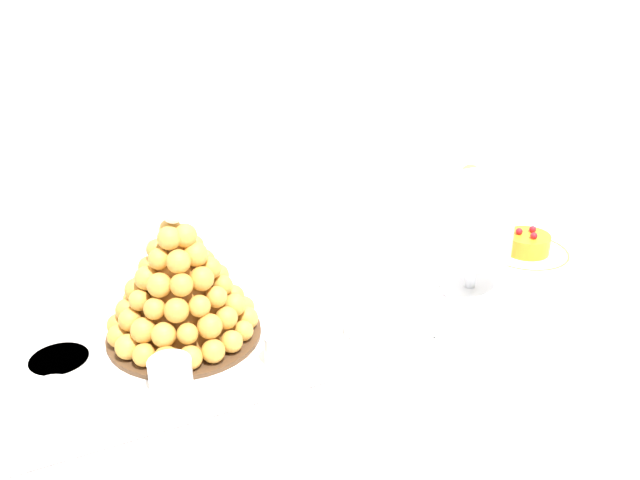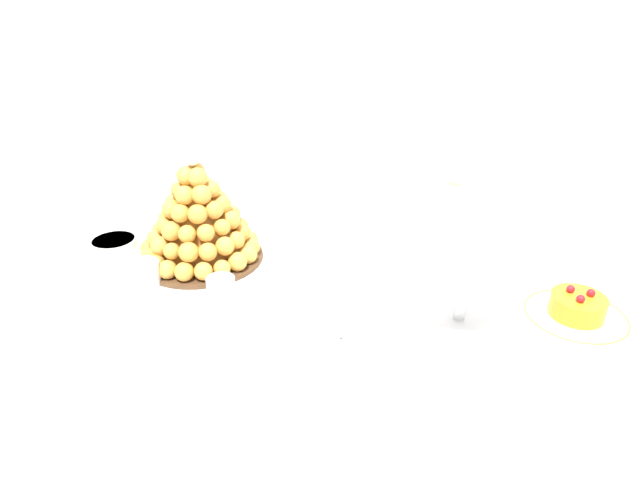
% 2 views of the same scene
% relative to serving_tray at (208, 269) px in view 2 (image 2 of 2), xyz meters
% --- Properties ---
extents(buffet_table, '(1.75, 0.95, 0.75)m').
position_rel_serving_tray_xyz_m(buffet_table, '(0.20, 0.02, -0.10)').
color(buffet_table, brown).
rests_on(buffet_table, ground_plane).
extents(serving_tray, '(0.65, 0.36, 0.02)m').
position_rel_serving_tray_xyz_m(serving_tray, '(0.00, 0.00, 0.00)').
color(serving_tray, white).
rests_on(serving_tray, buffet_table).
extents(croquembouche, '(0.25, 0.25, 0.23)m').
position_rel_serving_tray_xyz_m(croquembouche, '(-0.03, 0.03, 0.09)').
color(croquembouche, '#4C331E').
rests_on(croquembouche, serving_tray).
extents(dessert_cup_left, '(0.05, 0.05, 0.06)m').
position_rel_serving_tray_xyz_m(dessert_cup_left, '(-0.24, -0.10, 0.03)').
color(dessert_cup_left, silver).
rests_on(dessert_cup_left, serving_tray).
extents(dessert_cup_mid_left, '(0.06, 0.06, 0.05)m').
position_rel_serving_tray_xyz_m(dessert_cup_mid_left, '(-0.08, -0.10, 0.02)').
color(dessert_cup_mid_left, silver).
rests_on(dessert_cup_mid_left, serving_tray).
extents(dessert_cup_centre, '(0.05, 0.05, 0.05)m').
position_rel_serving_tray_xyz_m(dessert_cup_centre, '(0.08, -0.11, 0.03)').
color(dessert_cup_centre, silver).
rests_on(dessert_cup_centre, serving_tray).
extents(dessert_cup_mid_right, '(0.05, 0.05, 0.06)m').
position_rel_serving_tray_xyz_m(dessert_cup_mid_right, '(0.23, -0.09, 0.03)').
color(dessert_cup_mid_right, silver).
rests_on(dessert_cup_mid_right, serving_tray).
extents(creme_brulee_ramekin, '(0.10, 0.10, 0.03)m').
position_rel_serving_tray_xyz_m(creme_brulee_ramekin, '(-0.22, 0.01, 0.02)').
color(creme_brulee_ramekin, white).
rests_on(creme_brulee_ramekin, serving_tray).
extents(macaron_goblet, '(0.14, 0.13, 0.26)m').
position_rel_serving_tray_xyz_m(macaron_goblet, '(0.49, -0.04, 0.15)').
color(macaron_goblet, white).
rests_on(macaron_goblet, buffet_table).
extents(fruit_tart_plate, '(0.18, 0.18, 0.06)m').
position_rel_serving_tray_xyz_m(fruit_tart_plate, '(0.68, 0.03, 0.01)').
color(fruit_tart_plate, white).
rests_on(fruit_tart_plate, buffet_table).
extents(wine_glass, '(0.07, 0.07, 0.17)m').
position_rel_serving_tray_xyz_m(wine_glass, '(0.00, 0.34, 0.12)').
color(wine_glass, silver).
rests_on(wine_glass, buffet_table).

